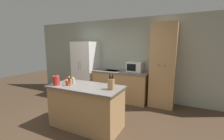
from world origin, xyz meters
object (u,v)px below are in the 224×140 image
(spice_bottle_pale_salt, at_px, (68,80))
(knife_block, at_px, (111,84))
(spice_bottle_green_herb, at_px, (70,83))
(pantry_cabinet, at_px, (163,66))
(microwave, at_px, (135,67))
(refrigerator, at_px, (86,68))
(spice_bottle_tall_dark, at_px, (65,81))
(kettle, at_px, (56,80))
(fire_extinguisher, at_px, (75,87))
(spice_bottle_orange_cap, at_px, (73,81))
(spice_bottle_short_red, at_px, (69,80))
(spice_bottle_amber_oil, at_px, (67,83))

(spice_bottle_pale_salt, bearing_deg, knife_block, -3.87)
(knife_block, height_order, spice_bottle_green_herb, knife_block)
(pantry_cabinet, distance_m, microwave, 0.85)
(refrigerator, relative_size, spice_bottle_tall_dark, 18.37)
(spice_bottle_pale_salt, xyz_separation_m, kettle, (-0.04, -0.30, 0.05))
(pantry_cabinet, bearing_deg, fire_extinguisher, -178.70)
(spice_bottle_pale_salt, bearing_deg, spice_bottle_green_herb, -37.54)
(spice_bottle_orange_cap, bearing_deg, kettle, -132.40)
(spice_bottle_pale_salt, bearing_deg, spice_bottle_short_red, -23.32)
(kettle, height_order, fire_extinguisher, kettle)
(pantry_cabinet, xyz_separation_m, fire_extinguisher, (-3.12, -0.07, -0.96))
(microwave, relative_size, spice_bottle_tall_dark, 4.61)
(knife_block, xyz_separation_m, spice_bottle_orange_cap, (-0.95, 0.04, -0.04))
(microwave, xyz_separation_m, spice_bottle_tall_dark, (-0.96, -2.02, -0.13))
(refrigerator, distance_m, spice_bottle_orange_cap, 2.03)
(microwave, height_order, knife_block, microwave)
(spice_bottle_green_herb, bearing_deg, spice_bottle_orange_cap, 110.19)
(spice_bottle_pale_salt, distance_m, fire_extinguisher, 2.30)
(knife_block, height_order, spice_bottle_orange_cap, knife_block)
(refrigerator, relative_size, spice_bottle_green_herb, 18.27)
(fire_extinguisher, bearing_deg, refrigerator, -0.28)
(spice_bottle_short_red, distance_m, spice_bottle_amber_oil, 0.21)
(spice_bottle_amber_oil, bearing_deg, refrigerator, 115.41)
(spice_bottle_amber_oil, xyz_separation_m, fire_extinguisher, (-1.47, 1.98, -0.76))
(spice_bottle_green_herb, xyz_separation_m, fire_extinguisher, (-1.55, 1.96, -0.75))
(spice_bottle_tall_dark, xyz_separation_m, fire_extinguisher, (-1.32, 1.88, -0.75))
(microwave, xyz_separation_m, spice_bottle_green_herb, (-0.74, -2.10, -0.13))
(pantry_cabinet, xyz_separation_m, spice_bottle_tall_dark, (-1.80, -1.95, -0.22))
(refrigerator, height_order, knife_block, refrigerator)
(spice_bottle_tall_dark, height_order, fire_extinguisher, spice_bottle_tall_dark)
(pantry_cabinet, bearing_deg, spice_bottle_tall_dark, -132.69)
(pantry_cabinet, bearing_deg, knife_block, -109.87)
(spice_bottle_amber_oil, relative_size, kettle, 0.57)
(spice_bottle_amber_oil, bearing_deg, spice_bottle_orange_cap, 85.70)
(pantry_cabinet, relative_size, kettle, 10.51)
(spice_bottle_amber_oil, xyz_separation_m, kettle, (-0.23, -0.08, 0.04))
(spice_bottle_tall_dark, xyz_separation_m, kettle, (-0.08, -0.17, 0.05))
(microwave, height_order, spice_bottle_amber_oil, microwave)
(spice_bottle_green_herb, bearing_deg, refrigerator, 117.42)
(spice_bottle_short_red, distance_m, spice_bottle_green_herb, 0.24)
(spice_bottle_tall_dark, xyz_separation_m, spice_bottle_short_red, (0.05, 0.09, 0.02))
(knife_block, distance_m, spice_bottle_pale_salt, 1.16)
(spice_bottle_orange_cap, distance_m, fire_extinguisher, 2.45)
(knife_block, relative_size, spice_bottle_orange_cap, 2.07)
(spice_bottle_tall_dark, bearing_deg, fire_extinguisher, 125.07)
(spice_bottle_amber_oil, bearing_deg, knife_block, 8.68)
(refrigerator, xyz_separation_m, spice_bottle_orange_cap, (0.95, -1.79, 0.04))
(refrigerator, height_order, spice_bottle_amber_oil, refrigerator)
(spice_bottle_green_herb, bearing_deg, spice_bottle_short_red, 136.64)
(kettle, xyz_separation_m, fire_extinguisher, (-1.25, 2.06, -0.80))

